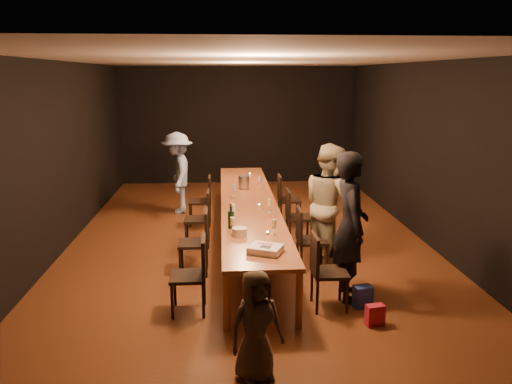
{
  "coord_description": "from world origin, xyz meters",
  "views": [
    {
      "loc": [
        -0.44,
        -7.96,
        2.78
      ],
      "look_at": [
        0.1,
        -0.43,
        1.0
      ],
      "focal_mm": 35.0,
      "sensor_mm": 36.0,
      "label": 1
    }
  ],
  "objects": [
    {
      "name": "wineglass_0",
      "position": [
        -0.3,
        -1.67,
        0.85
      ],
      "size": [
        0.06,
        0.06,
        0.21
      ],
      "primitive_type": null,
      "color": "beige",
      "rests_on": "table"
    },
    {
      "name": "chair_left_3",
      "position": [
        -0.85,
        1.2,
        0.47
      ],
      "size": [
        0.42,
        0.42,
        0.93
      ],
      "primitive_type": null,
      "rotation": [
        0.0,
        0.0,
        1.57
      ],
      "color": "black",
      "rests_on": "ground"
    },
    {
      "name": "chair_left_1",
      "position": [
        -0.85,
        -1.2,
        0.47
      ],
      "size": [
        0.42,
        0.42,
        0.93
      ],
      "primitive_type": null,
      "rotation": [
        0.0,
        0.0,
        1.57
      ],
      "color": "black",
      "rests_on": "ground"
    },
    {
      "name": "table",
      "position": [
        0.0,
        0.0,
        0.7
      ],
      "size": [
        0.9,
        6.0,
        0.75
      ],
      "color": "brown",
      "rests_on": "ground"
    },
    {
      "name": "tealight_near",
      "position": [
        0.15,
        -1.78,
        0.77
      ],
      "size": [
        0.05,
        0.05,
        0.03
      ],
      "primitive_type": "cylinder",
      "color": "#B2B7B2",
      "rests_on": "table"
    },
    {
      "name": "wineglass_2",
      "position": [
        -0.27,
        -0.99,
        0.85
      ],
      "size": [
        0.06,
        0.06,
        0.21
      ],
      "primitive_type": null,
      "color": "silver",
      "rests_on": "table"
    },
    {
      "name": "wineglass_1",
      "position": [
        0.23,
        -1.81,
        0.85
      ],
      "size": [
        0.06,
        0.06,
        0.21
      ],
      "primitive_type": null,
      "color": "beige",
      "rests_on": "table"
    },
    {
      "name": "room_shell",
      "position": [
        0.0,
        0.0,
        2.08
      ],
      "size": [
        6.04,
        10.04,
        3.02
      ],
      "color": "black",
      "rests_on": "ground"
    },
    {
      "name": "plate_stack",
      "position": [
        -0.22,
        -1.82,
        0.8
      ],
      "size": [
        0.25,
        0.25,
        0.11
      ],
      "primitive_type": "cylinder",
      "rotation": [
        0.0,
        0.0,
        0.37
      ],
      "color": "silver",
      "rests_on": "table"
    },
    {
      "name": "chair_right_0",
      "position": [
        0.85,
        -2.4,
        0.47
      ],
      "size": [
        0.42,
        0.42,
        0.93
      ],
      "primitive_type": null,
      "rotation": [
        0.0,
        0.0,
        -1.57
      ],
      "color": "black",
      "rests_on": "ground"
    },
    {
      "name": "champagne_bottle",
      "position": [
        -0.32,
        -1.48,
        0.92
      ],
      "size": [
        0.1,
        0.1,
        0.35
      ],
      "primitive_type": null,
      "rotation": [
        0.0,
        0.0,
        0.27
      ],
      "color": "black",
      "rests_on": "table"
    },
    {
      "name": "tealight_mid",
      "position": [
        0.15,
        -0.36,
        0.77
      ],
      "size": [
        0.05,
        0.05,
        0.03
      ],
      "primitive_type": "cylinder",
      "color": "#B2B7B2",
      "rests_on": "table"
    },
    {
      "name": "gift_bag_blue",
      "position": [
        1.26,
        -2.43,
        0.14
      ],
      "size": [
        0.24,
        0.19,
        0.27
      ],
      "primitive_type": "cube",
      "rotation": [
        0.0,
        0.0,
        0.2
      ],
      "color": "#273FAA",
      "rests_on": "ground"
    },
    {
      "name": "gift_bag_red",
      "position": [
        1.28,
        -2.88,
        0.12
      ],
      "size": [
        0.22,
        0.15,
        0.24
      ],
      "primitive_type": "cube",
      "rotation": [
        0.0,
        0.0,
        0.18
      ],
      "color": "#B81B38",
      "rests_on": "ground"
    },
    {
      "name": "chair_left_0",
      "position": [
        -0.85,
        -2.4,
        0.47
      ],
      "size": [
        0.42,
        0.42,
        0.93
      ],
      "primitive_type": null,
      "rotation": [
        0.0,
        0.0,
        1.57
      ],
      "color": "black",
      "rests_on": "ground"
    },
    {
      "name": "chair_right_3",
      "position": [
        0.85,
        1.2,
        0.47
      ],
      "size": [
        0.42,
        0.42,
        0.93
      ],
      "primitive_type": null,
      "rotation": [
        0.0,
        0.0,
        -1.57
      ],
      "color": "black",
      "rests_on": "ground"
    },
    {
      "name": "wineglass_5",
      "position": [
        0.27,
        0.99,
        0.85
      ],
      "size": [
        0.06,
        0.06,
        0.21
      ],
      "primitive_type": null,
      "color": "silver",
      "rests_on": "table"
    },
    {
      "name": "man_blue",
      "position": [
        -1.32,
        2.09,
        0.83
      ],
      "size": [
        0.73,
        1.13,
        1.66
      ],
      "primitive_type": "imported",
      "rotation": [
        0.0,
        0.0,
        -1.46
      ],
      "color": "#839CCA",
      "rests_on": "ground"
    },
    {
      "name": "birthday_cake",
      "position": [
        0.06,
        -2.47,
        0.79
      ],
      "size": [
        0.46,
        0.42,
        0.09
      ],
      "rotation": [
        0.0,
        0.0,
        -0.43
      ],
      "color": "white",
      "rests_on": "table"
    },
    {
      "name": "wineglass_4",
      "position": [
        -0.23,
        0.35,
        0.85
      ],
      "size": [
        0.06,
        0.06,
        0.21
      ],
      "primitive_type": null,
      "color": "silver",
      "rests_on": "table"
    },
    {
      "name": "wineglass_3",
      "position": [
        0.27,
        -0.72,
        0.85
      ],
      "size": [
        0.06,
        0.06,
        0.21
      ],
      "primitive_type": null,
      "color": "beige",
      "rests_on": "table"
    },
    {
      "name": "child",
      "position": [
        -0.14,
        -3.8,
        0.53
      ],
      "size": [
        0.61,
        0.5,
        1.07
      ],
      "primitive_type": "imported",
      "rotation": [
        0.0,
        0.0,
        0.36
      ],
      "color": "#443526",
      "rests_on": "ground"
    },
    {
      "name": "chair_right_1",
      "position": [
        0.85,
        -1.2,
        0.47
      ],
      "size": [
        0.42,
        0.42,
        0.93
      ],
      "primitive_type": null,
      "rotation": [
        0.0,
        0.0,
        -1.57
      ],
      "color": "black",
      "rests_on": "ground"
    },
    {
      "name": "chair_right_2",
      "position": [
        0.85,
        0.0,
        0.47
      ],
      "size": [
        0.42,
        0.42,
        0.93
      ],
      "primitive_type": null,
      "rotation": [
        0.0,
        0.0,
        -1.57
      ],
      "color": "black",
      "rests_on": "ground"
    },
    {
      "name": "woman_birthday",
      "position": [
        1.15,
        -2.12,
        0.94
      ],
      "size": [
        0.47,
        0.7,
        1.88
      ],
      "primitive_type": "imported",
      "rotation": [
        0.0,
        0.0,
        1.54
      ],
      "color": "black",
      "rests_on": "ground"
    },
    {
      "name": "tealight_far",
      "position": [
        0.15,
        2.18,
        0.77
      ],
      "size": [
        0.05,
        0.05,
        0.03
      ],
      "primitive_type": "cylinder",
      "color": "#B2B7B2",
      "rests_on": "table"
    },
    {
      "name": "ice_bucket",
      "position": [
        -0.03,
        0.97,
        0.86
      ],
      "size": [
        0.24,
        0.24,
        0.23
      ],
      "primitive_type": "cylinder",
      "rotation": [
        0.0,
        0.0,
        0.16
      ],
      "color": "silver",
      "rests_on": "table"
    },
    {
      "name": "chair_left_2",
      "position": [
        -0.85,
        0.0,
        0.47
      ],
      "size": [
        0.42,
        0.42,
        0.93
      ],
      "primitive_type": null,
      "rotation": [
        0.0,
        0.0,
        1.57
      ],
      "color": "black",
      "rests_on": "ground"
    },
    {
      "name": "woman_tan",
      "position": [
        1.15,
        -0.93,
        0.91
      ],
      "size": [
        0.95,
        1.07,
        1.82
      ],
      "primitive_type": "imported",
      "rotation": [
        0.0,
        0.0,
        1.92
      ],
      "color": "tan",
      "rests_on": "ground"
    },
    {
      "name": "ground",
      "position": [
        0.0,
        0.0,
        0.0
      ],
      "size": [
        10.0,
        10.0,
        0.0
      ],
      "primitive_type": "plane",
      "color": "#422110",
      "rests_on": "ground"
    }
  ]
}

